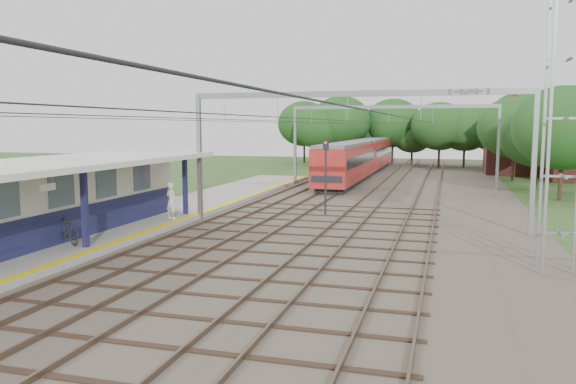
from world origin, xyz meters
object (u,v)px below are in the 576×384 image
(train, at_px, (362,157))
(bicycle, at_px, (67,231))
(signal_post, at_px, (326,169))
(person, at_px, (171,201))

(train, bearing_deg, bicycle, -99.53)
(signal_post, bearing_deg, person, -140.57)
(train, bearing_deg, person, -99.61)
(person, height_order, signal_post, signal_post)
(bicycle, distance_m, train, 39.20)
(person, relative_size, signal_post, 0.44)
(train, height_order, signal_post, signal_post)
(train, xyz_separation_m, signal_post, (1.85, -26.46, 0.73))
(train, bearing_deg, signal_post, -86.00)
(person, height_order, train, train)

